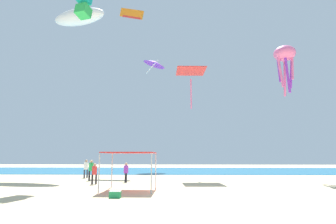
{
  "coord_description": "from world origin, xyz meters",
  "views": [
    {
      "loc": [
        -0.38,
        -17.44,
        2.07
      ],
      "look_at": [
        -1.54,
        14.3,
        7.22
      ],
      "focal_mm": 29.42,
      "sensor_mm": 36.0,
      "label": 1
    }
  ],
  "objects_px": {
    "person_near_tent": "(86,167)",
    "person_rightmost": "(94,172)",
    "person_leftmost": "(91,168)",
    "kite_parafoil_orange": "(132,14)",
    "kite_inflatable_white": "(79,17)",
    "kite_octopus_pink": "(285,56)",
    "person_central": "(126,171)",
    "kite_delta_purple": "(155,63)",
    "canopy_tent": "(130,154)",
    "kite_diamond_red": "(191,73)",
    "kite_box_teal": "(84,5)",
    "cooler_box": "(115,194)"
  },
  "relations": [
    {
      "from": "cooler_box",
      "to": "kite_diamond_red",
      "type": "xyz_separation_m",
      "value": [
        4.58,
        13.63,
        10.56
      ]
    },
    {
      "from": "kite_octopus_pink",
      "to": "person_central",
      "type": "bearing_deg",
      "value": -127.64
    },
    {
      "from": "person_rightmost",
      "to": "cooler_box",
      "type": "distance_m",
      "value": 7.6
    },
    {
      "from": "kite_delta_purple",
      "to": "person_central",
      "type": "bearing_deg",
      "value": -171.3
    },
    {
      "from": "person_near_tent",
      "to": "kite_parafoil_orange",
      "type": "height_order",
      "value": "kite_parafoil_orange"
    },
    {
      "from": "person_rightmost",
      "to": "kite_inflatable_white",
      "type": "relative_size",
      "value": 0.2
    },
    {
      "from": "person_near_tent",
      "to": "canopy_tent",
      "type": "bearing_deg",
      "value": -108.55
    },
    {
      "from": "kite_box_teal",
      "to": "kite_parafoil_orange",
      "type": "bearing_deg",
      "value": -80.33
    },
    {
      "from": "person_leftmost",
      "to": "kite_parafoil_orange",
      "type": "height_order",
      "value": "kite_parafoil_orange"
    },
    {
      "from": "person_central",
      "to": "kite_parafoil_orange",
      "type": "height_order",
      "value": "kite_parafoil_orange"
    },
    {
      "from": "kite_parafoil_orange",
      "to": "kite_delta_purple",
      "type": "xyz_separation_m",
      "value": [
        3.25,
        4.4,
        -6.41
      ]
    },
    {
      "from": "kite_inflatable_white",
      "to": "kite_delta_purple",
      "type": "relative_size",
      "value": 1.82
    },
    {
      "from": "kite_box_teal",
      "to": "kite_inflatable_white",
      "type": "bearing_deg",
      "value": -50.0
    },
    {
      "from": "cooler_box",
      "to": "kite_inflatable_white",
      "type": "bearing_deg",
      "value": 117.24
    },
    {
      "from": "person_near_tent",
      "to": "person_central",
      "type": "xyz_separation_m",
      "value": [
        4.81,
        -4.44,
        -0.11
      ]
    },
    {
      "from": "kite_box_teal",
      "to": "kite_diamond_red",
      "type": "distance_m",
      "value": 12.44
    },
    {
      "from": "person_leftmost",
      "to": "kite_delta_purple",
      "type": "relative_size",
      "value": 0.41
    },
    {
      "from": "person_near_tent",
      "to": "person_rightmost",
      "type": "height_order",
      "value": "person_near_tent"
    },
    {
      "from": "person_near_tent",
      "to": "kite_diamond_red",
      "type": "distance_m",
      "value": 14.29
    },
    {
      "from": "canopy_tent",
      "to": "person_central",
      "type": "relative_size",
      "value": 2.02
    },
    {
      "from": "person_near_tent",
      "to": "kite_diamond_red",
      "type": "relative_size",
      "value": 0.43
    },
    {
      "from": "kite_octopus_pink",
      "to": "kite_delta_purple",
      "type": "bearing_deg",
      "value": 169.16
    },
    {
      "from": "person_leftmost",
      "to": "kite_octopus_pink",
      "type": "height_order",
      "value": "kite_octopus_pink"
    },
    {
      "from": "kite_inflatable_white",
      "to": "kite_delta_purple",
      "type": "distance_m",
      "value": 14.21
    },
    {
      "from": "person_near_tent",
      "to": "kite_parafoil_orange",
      "type": "relative_size",
      "value": 0.43
    },
    {
      "from": "canopy_tent",
      "to": "kite_inflatable_white",
      "type": "xyz_separation_m",
      "value": [
        -9.85,
        15.62,
        17.92
      ]
    },
    {
      "from": "person_near_tent",
      "to": "kite_delta_purple",
      "type": "height_order",
      "value": "kite_delta_purple"
    },
    {
      "from": "cooler_box",
      "to": "kite_delta_purple",
      "type": "relative_size",
      "value": 0.13
    },
    {
      "from": "kite_box_teal",
      "to": "canopy_tent",
      "type": "bearing_deg",
      "value": 148.91
    },
    {
      "from": "person_central",
      "to": "kite_box_teal",
      "type": "xyz_separation_m",
      "value": [
        -4.67,
        1.11,
        15.51
      ]
    },
    {
      "from": "person_near_tent",
      "to": "person_leftmost",
      "type": "xyz_separation_m",
      "value": [
        1.41,
        -2.85,
        0.0
      ]
    },
    {
      "from": "person_rightmost",
      "to": "kite_parafoil_orange",
      "type": "distance_m",
      "value": 29.28
    },
    {
      "from": "cooler_box",
      "to": "kite_diamond_red",
      "type": "relative_size",
      "value": 0.14
    },
    {
      "from": "person_central",
      "to": "kite_inflatable_white",
      "type": "xyz_separation_m",
      "value": [
        -8.59,
        10.2,
        19.22
      ]
    },
    {
      "from": "person_near_tent",
      "to": "kite_delta_purple",
      "type": "relative_size",
      "value": 0.41
    },
    {
      "from": "kite_parafoil_orange",
      "to": "kite_octopus_pink",
      "type": "bearing_deg",
      "value": -14.25
    },
    {
      "from": "kite_inflatable_white",
      "to": "kite_box_teal",
      "type": "distance_m",
      "value": 10.57
    },
    {
      "from": "person_leftmost",
      "to": "kite_inflatable_white",
      "type": "xyz_separation_m",
      "value": [
        -5.19,
        8.61,
        19.1
      ]
    },
    {
      "from": "canopy_tent",
      "to": "kite_inflatable_white",
      "type": "distance_m",
      "value": 25.73
    },
    {
      "from": "person_rightmost",
      "to": "kite_parafoil_orange",
      "type": "bearing_deg",
      "value": 81.15
    },
    {
      "from": "person_leftmost",
      "to": "cooler_box",
      "type": "distance_m",
      "value": 11.17
    },
    {
      "from": "canopy_tent",
      "to": "person_central",
      "type": "xyz_separation_m",
      "value": [
        -1.26,
        5.42,
        -1.3
      ]
    },
    {
      "from": "person_rightmost",
      "to": "kite_inflatable_white",
      "type": "height_order",
      "value": "kite_inflatable_white"
    },
    {
      "from": "kite_inflatable_white",
      "to": "kite_delta_purple",
      "type": "height_order",
      "value": "kite_inflatable_white"
    },
    {
      "from": "person_rightmost",
      "to": "kite_box_teal",
      "type": "xyz_separation_m",
      "value": [
        -2.58,
        2.84,
        15.51
      ]
    },
    {
      "from": "kite_box_teal",
      "to": "kite_delta_purple",
      "type": "height_order",
      "value": "kite_delta_purple"
    },
    {
      "from": "person_near_tent",
      "to": "kite_box_teal",
      "type": "bearing_deg",
      "value": -137.79
    },
    {
      "from": "person_leftmost",
      "to": "person_rightmost",
      "type": "xyz_separation_m",
      "value": [
        1.31,
        -3.33,
        -0.12
      ]
    },
    {
      "from": "person_near_tent",
      "to": "kite_diamond_red",
      "type": "bearing_deg",
      "value": -46.89
    },
    {
      "from": "person_central",
      "to": "cooler_box",
      "type": "height_order",
      "value": "person_central"
    }
  ]
}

